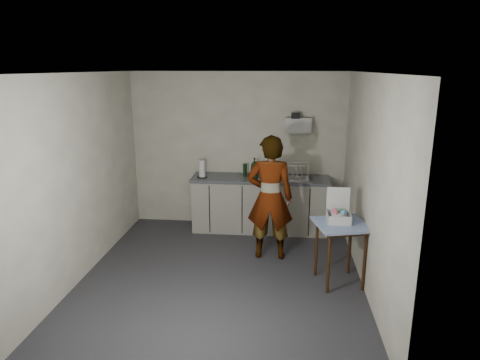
# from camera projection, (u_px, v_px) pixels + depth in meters

# --- Properties ---
(ground) EXTENTS (4.00, 4.00, 0.00)m
(ground) POSITION_uv_depth(u_px,v_px,m) (222.00, 275.00, 5.65)
(ground) COLOR #2D2D33
(ground) RESTS_ON ground
(wall_back) EXTENTS (3.60, 0.02, 2.60)m
(wall_back) POSITION_uv_depth(u_px,v_px,m) (238.00, 150.00, 7.23)
(wall_back) COLOR #B6B09E
(wall_back) RESTS_ON ground
(wall_right) EXTENTS (0.02, 4.00, 2.60)m
(wall_right) POSITION_uv_depth(u_px,v_px,m) (368.00, 184.00, 5.14)
(wall_right) COLOR #B6B09E
(wall_right) RESTS_ON ground
(wall_left) EXTENTS (0.02, 4.00, 2.60)m
(wall_left) POSITION_uv_depth(u_px,v_px,m) (83.00, 177.00, 5.48)
(wall_left) COLOR #B6B09E
(wall_left) RESTS_ON ground
(ceiling) EXTENTS (3.60, 4.00, 0.01)m
(ceiling) POSITION_uv_depth(u_px,v_px,m) (220.00, 73.00, 4.98)
(ceiling) COLOR white
(ceiling) RESTS_ON wall_back
(kitchen_counter) EXTENTS (2.24, 0.62, 0.91)m
(kitchen_counter) POSITION_uv_depth(u_px,v_px,m) (260.00, 205.00, 7.13)
(kitchen_counter) COLOR black
(kitchen_counter) RESTS_ON ground
(wall_shelf) EXTENTS (0.42, 0.18, 0.37)m
(wall_shelf) POSITION_uv_depth(u_px,v_px,m) (298.00, 125.00, 6.95)
(wall_shelf) COLOR silver
(wall_shelf) RESTS_ON ground
(side_table) EXTENTS (0.75, 0.75, 0.80)m
(side_table) POSITION_uv_depth(u_px,v_px,m) (341.00, 231.00, 5.28)
(side_table) COLOR #3D240D
(side_table) RESTS_ON ground
(standing_man) EXTENTS (0.65, 0.43, 1.78)m
(standing_man) POSITION_uv_depth(u_px,v_px,m) (270.00, 198.00, 5.99)
(standing_man) COLOR #B2A593
(standing_man) RESTS_ON ground
(soap_bottle) EXTENTS (0.18, 0.18, 0.33)m
(soap_bottle) POSITION_uv_depth(u_px,v_px,m) (254.00, 168.00, 6.93)
(soap_bottle) COLOR black
(soap_bottle) RESTS_ON kitchen_counter
(soda_can) EXTENTS (0.06, 0.06, 0.12)m
(soda_can) POSITION_uv_depth(u_px,v_px,m) (256.00, 174.00, 7.01)
(soda_can) COLOR #B71412
(soda_can) RESTS_ON kitchen_counter
(dark_bottle) EXTENTS (0.06, 0.06, 0.22)m
(dark_bottle) POSITION_uv_depth(u_px,v_px,m) (245.00, 170.00, 7.03)
(dark_bottle) COLOR black
(dark_bottle) RESTS_ON kitchen_counter
(paper_towel) EXTENTS (0.16, 0.16, 0.29)m
(paper_towel) POSITION_uv_depth(u_px,v_px,m) (202.00, 169.00, 6.97)
(paper_towel) COLOR black
(paper_towel) RESTS_ON kitchen_counter
(dish_rack) EXTENTS (0.36, 0.27, 0.25)m
(dish_rack) POSITION_uv_depth(u_px,v_px,m) (297.00, 175.00, 6.90)
(dish_rack) COLOR silver
(dish_rack) RESTS_ON kitchen_counter
(bakery_box) EXTENTS (0.29, 0.30, 0.40)m
(bakery_box) POSITION_uv_depth(u_px,v_px,m) (338.00, 214.00, 5.31)
(bakery_box) COLOR silver
(bakery_box) RESTS_ON side_table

